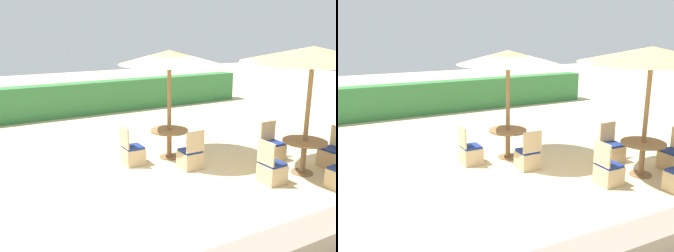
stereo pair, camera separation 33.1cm
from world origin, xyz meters
The scene contains 12 objects.
ground_plane centered at (0.00, 0.00, 0.00)m, with size 40.00×40.00×0.00m, color beige.
hedge_row centered at (0.00, 6.60, 0.59)m, with size 13.00×0.70×1.18m, color #387A3D.
stone_border centered at (0.00, -3.62, 0.19)m, with size 10.00×0.56×0.38m, color gray.
parasol_front_right centered at (2.26, -1.47, 2.60)m, with size 3.00×3.00×2.77m.
round_table_front_right centered at (2.26, -1.47, 0.57)m, with size 0.95×0.95×0.76m.
patio_chair_front_right_east centered at (3.17, -1.51, 0.26)m, with size 0.46×0.46×0.93m.
patio_chair_front_right_north centered at (2.31, -0.49, 0.26)m, with size 0.46×0.46×0.93m.
patio_chair_front_right_west centered at (1.27, -1.52, 0.26)m, with size 0.46×0.46×0.93m.
parasol_center centered at (0.19, 0.88, 2.45)m, with size 2.41×2.41×2.63m.
round_table_center centered at (0.19, 0.88, 0.54)m, with size 0.93×0.93×0.72m.
patio_chair_center_south centered at (0.25, 0.00, 0.26)m, with size 0.46×0.46×0.93m.
patio_chair_center_west centered at (-0.80, 0.89, 0.26)m, with size 0.46×0.46×0.93m.
Camera 1 is at (-4.16, -6.78, 3.15)m, focal length 40.00 mm.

